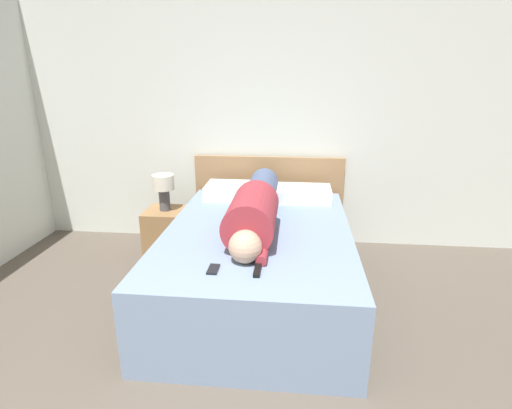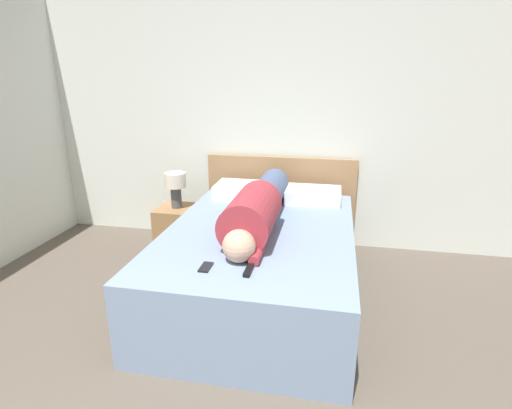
{
  "view_description": "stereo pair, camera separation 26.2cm",
  "coord_description": "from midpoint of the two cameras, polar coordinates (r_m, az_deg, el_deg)",
  "views": [
    {
      "loc": [
        0.35,
        -0.4,
        1.74
      ],
      "look_at": [
        0.07,
        2.33,
        0.84
      ],
      "focal_mm": 28.0,
      "sensor_mm": 36.0,
      "label": 1
    },
    {
      "loc": [
        0.61,
        -0.36,
        1.74
      ],
      "look_at": [
        0.07,
        2.33,
        0.84
      ],
      "focal_mm": 28.0,
      "sensor_mm": 36.0,
      "label": 2
    }
  ],
  "objects": [
    {
      "name": "table_lamp",
      "position": [
        4.01,
        -9.61,
        2.78
      ],
      "size": [
        0.21,
        0.21,
        0.36
      ],
      "color": "#4C4C51",
      "rests_on": "nightstand"
    },
    {
      "name": "pillow_second",
      "position": [
        3.81,
        10.13,
        1.29
      ],
      "size": [
        0.51,
        0.37,
        0.12
      ],
      "color": "white",
      "rests_on": "bed"
    },
    {
      "name": "tv_remote",
      "position": [
        2.45,
        2.03,
        -9.45
      ],
      "size": [
        0.04,
        0.15,
        0.02
      ],
      "color": "black",
      "rests_on": "bed"
    },
    {
      "name": "nightstand",
      "position": [
        4.16,
        -9.28,
        -3.39
      ],
      "size": [
        0.39,
        0.4,
        0.45
      ],
      "color": "olive",
      "rests_on": "ground_plane"
    },
    {
      "name": "bed",
      "position": [
        3.23,
        2.9,
        -8.39
      ],
      "size": [
        1.43,
        2.07,
        0.59
      ],
      "color": "#7589A8",
      "rests_on": "ground_plane"
    },
    {
      "name": "person_lying",
      "position": [
        3.11,
        2.73,
        -0.46
      ],
      "size": [
        0.35,
        1.62,
        0.35
      ],
      "color": "tan",
      "rests_on": "bed"
    },
    {
      "name": "pillow_near_headboard",
      "position": [
        3.87,
        0.18,
        1.97
      ],
      "size": [
        0.54,
        0.37,
        0.14
      ],
      "color": "white",
      "rests_on": "bed"
    },
    {
      "name": "wall_back",
      "position": [
        4.13,
        4.68,
        12.04
      ],
      "size": [
        6.02,
        0.06,
        2.6
      ],
      "color": "silver",
      "rests_on": "ground_plane"
    },
    {
      "name": "headboard",
      "position": [
        4.23,
        5.25,
        0.57
      ],
      "size": [
        1.55,
        0.04,
        0.93
      ],
      "color": "#A37A51",
      "rests_on": "ground_plane"
    },
    {
      "name": "cell_phone",
      "position": [
        2.51,
        -4.2,
        -8.98
      ],
      "size": [
        0.06,
        0.13,
        0.01
      ],
      "color": "black",
      "rests_on": "bed"
    }
  ]
}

